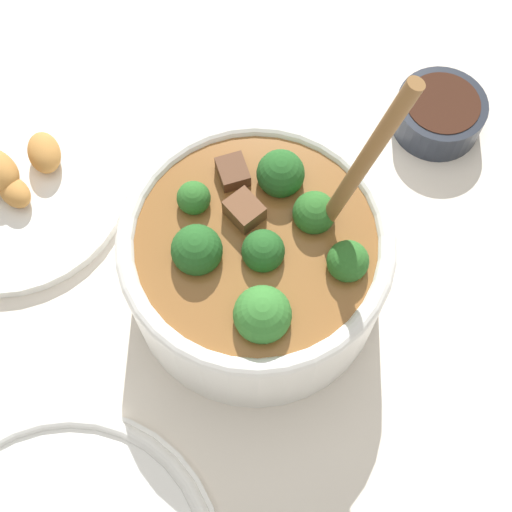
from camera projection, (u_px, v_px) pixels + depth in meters
ground_plane at (256, 287)px, 0.65m from camera, size 4.00×4.00×0.00m
stew_bowl at (257, 259)px, 0.59m from camera, size 0.22×0.22×0.26m
condiment_bowl at (439, 113)px, 0.70m from camera, size 0.09×0.09×0.04m
food_plate at (12, 184)px, 0.68m from camera, size 0.22×0.22×0.05m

